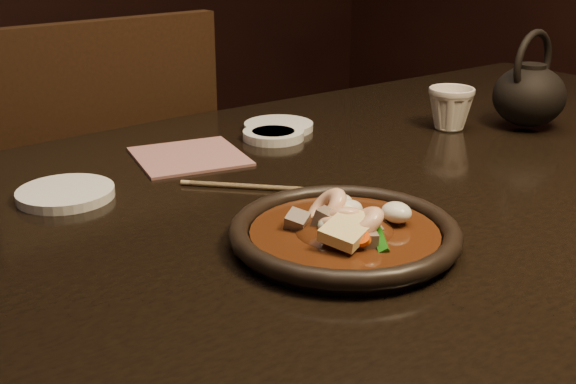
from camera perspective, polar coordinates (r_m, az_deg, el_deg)
table at (r=1.04m, az=8.47°, el=-2.50°), size 1.60×0.90×0.75m
chair at (r=1.45m, az=-15.28°, el=-3.34°), size 0.47×0.47×0.93m
plate at (r=0.78m, az=4.48°, el=-3.33°), size 0.25×0.25×0.03m
stirfry at (r=0.78m, az=4.55°, el=-2.82°), size 0.13×0.14×0.05m
soy_dish at (r=1.16m, az=-1.16°, el=4.53°), size 0.10×0.10×0.01m
saucer_left at (r=0.95m, az=-17.16°, el=-0.11°), size 0.12×0.12×0.01m
saucer_right at (r=1.21m, az=-0.75°, el=5.21°), size 0.12×0.12×0.01m
tea_cup at (r=1.23m, az=12.72°, el=6.56°), size 0.08×0.08×0.08m
chopsticks at (r=0.93m, az=-1.45°, el=0.35°), size 0.17×0.17×0.01m
napkin at (r=1.07m, az=-7.81°, el=2.81°), size 0.18×0.18×0.00m
teapot at (r=1.27m, az=18.55°, el=7.46°), size 0.15×0.12×0.16m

